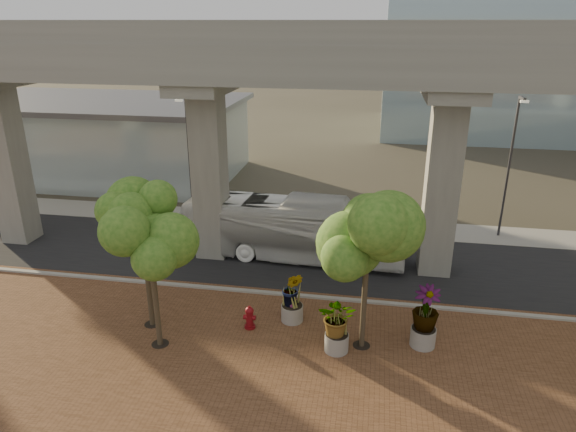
# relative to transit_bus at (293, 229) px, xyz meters

# --- Properties ---
(ground) EXTENTS (160.00, 160.00, 0.00)m
(ground) POSITION_rel_transit_bus_xyz_m (1.55, -2.40, -1.70)
(ground) COLOR #3A352A
(ground) RESTS_ON ground
(brick_plaza) EXTENTS (70.00, 13.00, 0.06)m
(brick_plaza) POSITION_rel_transit_bus_xyz_m (1.55, -10.40, -1.67)
(brick_plaza) COLOR brown
(brick_plaza) RESTS_ON ground
(asphalt_road) EXTENTS (90.00, 8.00, 0.04)m
(asphalt_road) POSITION_rel_transit_bus_xyz_m (1.55, -0.40, -1.68)
(asphalt_road) COLOR black
(asphalt_road) RESTS_ON ground
(curb_strip) EXTENTS (70.00, 0.25, 0.16)m
(curb_strip) POSITION_rel_transit_bus_xyz_m (1.55, -4.40, -1.62)
(curb_strip) COLOR gray
(curb_strip) RESTS_ON ground
(far_sidewalk) EXTENTS (90.00, 3.00, 0.06)m
(far_sidewalk) POSITION_rel_transit_bus_xyz_m (1.55, 5.10, -1.67)
(far_sidewalk) COLOR gray
(far_sidewalk) RESTS_ON ground
(transit_viaduct) EXTENTS (72.00, 5.60, 12.40)m
(transit_viaduct) POSITION_rel_transit_bus_xyz_m (1.55, -0.40, 5.59)
(transit_viaduct) COLOR gray
(transit_viaduct) RESTS_ON ground
(station_pavilion) EXTENTS (23.00, 13.00, 6.30)m
(station_pavilion) POSITION_rel_transit_bus_xyz_m (-18.45, 13.60, 1.52)
(station_pavilion) COLOR #A3B4BA
(station_pavilion) RESTS_ON ground
(transit_bus) EXTENTS (12.36, 3.63, 3.40)m
(transit_bus) POSITION_rel_transit_bus_xyz_m (0.00, 0.00, 0.00)
(transit_bus) COLOR silver
(transit_bus) RESTS_ON ground
(fire_hydrant) EXTENTS (0.53, 0.47, 1.05)m
(fire_hydrant) POSITION_rel_transit_bus_xyz_m (-0.64, -7.38, -1.14)
(fire_hydrant) COLOR maroon
(fire_hydrant) RESTS_ON ground
(planter_front) EXTENTS (2.13, 2.13, 2.34)m
(planter_front) POSITION_rel_transit_bus_xyz_m (3.15, -8.36, -0.22)
(planter_front) COLOR #ADA69C
(planter_front) RESTS_ON ground
(planter_right) EXTENTS (2.48, 2.48, 2.64)m
(planter_right) POSITION_rel_transit_bus_xyz_m (6.55, -7.41, -0.04)
(planter_right) COLOR #A6A196
(planter_right) RESTS_ON ground
(planter_left) EXTENTS (2.14, 2.14, 2.35)m
(planter_left) POSITION_rel_transit_bus_xyz_m (1.05, -6.50, -0.21)
(planter_left) COLOR gray
(planter_left) RESTS_ON ground
(street_tree_far_west) EXTENTS (3.44, 3.44, 6.60)m
(street_tree_far_west) POSITION_rel_transit_bus_xyz_m (-4.87, -7.85, 3.37)
(street_tree_far_west) COLOR brown
(street_tree_far_west) RESTS_ON ground
(street_tree_near_west) EXTENTS (3.27, 3.27, 5.98)m
(street_tree_near_west) POSITION_rel_transit_bus_xyz_m (-3.95, -9.17, 2.83)
(street_tree_near_west) COLOR brown
(street_tree_near_west) RESTS_ON ground
(street_tree_near_east) EXTENTS (4.08, 4.08, 6.56)m
(street_tree_near_east) POSITION_rel_transit_bus_xyz_m (4.13, -7.86, 3.04)
(street_tree_near_east) COLOR brown
(street_tree_near_east) RESTS_ON ground
(streetlamp_west) EXTENTS (0.41, 1.19, 8.23)m
(streetlamp_west) POSITION_rel_transit_bus_xyz_m (-7.08, 3.50, 3.11)
(streetlamp_west) COLOR #29292D
(streetlamp_west) RESTS_ON ground
(streetlamp_east) EXTENTS (0.42, 1.22, 8.44)m
(streetlamp_east) POSITION_rel_transit_bus_xyz_m (11.92, 4.99, 3.23)
(streetlamp_east) COLOR #323237
(streetlamp_east) RESTS_ON ground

